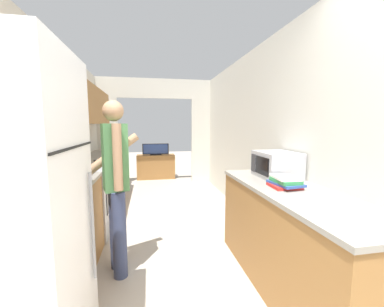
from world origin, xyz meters
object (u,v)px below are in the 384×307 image
at_px(person, 116,183).
at_px(book_stack, 285,182).
at_px(tv_cabinet, 156,166).
at_px(range_oven, 85,200).
at_px(microwave, 276,164).
at_px(refrigerator, 2,224).
at_px(television, 156,149).
at_px(knife, 96,161).

height_order(person, book_stack, person).
bearing_deg(person, book_stack, -123.19).
height_order(book_stack, tv_cabinet, book_stack).
height_order(range_oven, person, person).
bearing_deg(book_stack, microwave, 70.37).
bearing_deg(tv_cabinet, range_oven, -108.04).
xyz_separation_m(refrigerator, tv_cabinet, (0.95, 4.97, -0.59)).
height_order(microwave, book_stack, microwave).
height_order(refrigerator, range_oven, refrigerator).
height_order(microwave, television, microwave).
bearing_deg(knife, range_oven, -124.04).
relative_size(refrigerator, knife, 5.35).
distance_m(range_oven, person, 1.17).
relative_size(refrigerator, person, 1.10).
xyz_separation_m(person, tv_cabinet, (0.49, 4.07, -0.57)).
relative_size(range_oven, knife, 3.03).
height_order(refrigerator, microwave, refrigerator).
xyz_separation_m(microwave, television, (-1.11, 4.08, -0.24)).
bearing_deg(television, person, -96.92).
height_order(microwave, tv_cabinet, microwave).
bearing_deg(tv_cabinet, person, -96.85).
bearing_deg(knife, refrigerator, -117.10).
xyz_separation_m(television, knife, (-0.96, -2.58, 0.11)).
relative_size(person, tv_cabinet, 1.65).
bearing_deg(tv_cabinet, television, -90.00).
height_order(person, knife, person).
relative_size(person, book_stack, 5.47).
height_order(range_oven, book_stack, range_oven).
bearing_deg(television, knife, -110.40).
height_order(person, television, person).
xyz_separation_m(person, television, (0.49, 4.03, -0.10)).
relative_size(range_oven, person, 0.62).
bearing_deg(tv_cabinet, refrigerator, -100.81).
bearing_deg(person, knife, 1.65).
distance_m(range_oven, television, 3.26).
distance_m(refrigerator, microwave, 2.23).
height_order(book_stack, knife, book_stack).
distance_m(refrigerator, range_oven, 1.90).
xyz_separation_m(book_stack, knife, (-1.93, 1.90, -0.04)).
xyz_separation_m(book_stack, tv_cabinet, (-0.97, 4.52, -0.62)).
xyz_separation_m(refrigerator, person, (0.46, 0.90, -0.02)).
relative_size(person, television, 2.38).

